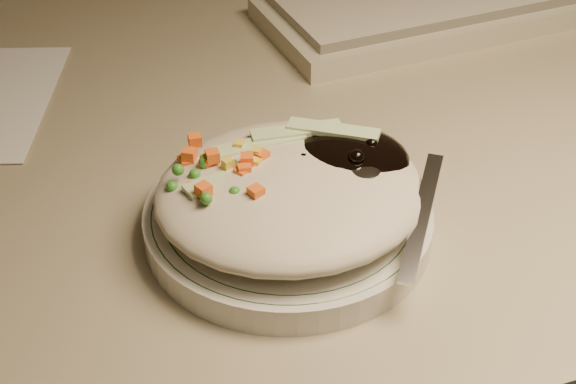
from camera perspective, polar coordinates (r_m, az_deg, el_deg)
name	(u,v)px	position (r m, az deg, el deg)	size (l,w,h in m)	color
desk	(294,272)	(0.85, 0.41, -5.71)	(1.40, 0.70, 0.74)	gray
plate	(288,221)	(0.58, 0.00, -2.05)	(0.21, 0.21, 0.02)	silver
plate_rim	(288,210)	(0.58, 0.00, -1.27)	(0.20, 0.20, 0.00)	#144723
meal	(294,185)	(0.56, 0.44, 0.49)	(0.21, 0.19, 0.05)	#B9AF96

